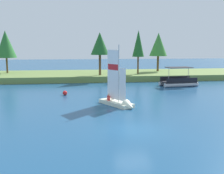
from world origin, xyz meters
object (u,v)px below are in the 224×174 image
at_px(pontoon_boat, 178,81).
at_px(channel_buoy, 65,93).
at_px(shoreline_tree_midleft, 100,44).
at_px(sailboat, 121,102).
at_px(shoreline_tree_left, 6,44).
at_px(shoreline_tree_midright, 158,45).
at_px(shoreline_tree_centre, 138,44).

relative_size(pontoon_boat, channel_buoy, 9.89).
distance_m(shoreline_tree_midleft, channel_buoy, 14.67).
distance_m(sailboat, pontoon_boat, 15.63).
xyz_separation_m(sailboat, channel_buoy, (-5.67, 6.38, -0.20)).
xyz_separation_m(shoreline_tree_left, sailboat, (16.87, -24.08, -5.61)).
relative_size(shoreline_tree_midleft, shoreline_tree_midright, 0.97).
relative_size(shoreline_tree_midleft, shoreline_tree_centre, 0.94).
bearing_deg(sailboat, shoreline_tree_centre, 132.71).
bearing_deg(shoreline_tree_midright, shoreline_tree_left, -179.92).
xyz_separation_m(shoreline_tree_centre, sailboat, (-6.21, -20.14, -5.70)).
bearing_deg(shoreline_tree_centre, shoreline_tree_midright, 39.64).
xyz_separation_m(shoreline_tree_midleft, pontoon_boat, (10.91, -7.10, -5.46)).
bearing_deg(shoreline_tree_centre, pontoon_boat, -63.84).
distance_m(shoreline_tree_left, shoreline_tree_midright, 27.89).
bearing_deg(shoreline_tree_midright, shoreline_tree_midleft, -155.39).
relative_size(shoreline_tree_left, sailboat, 1.19).
height_order(shoreline_tree_centre, pontoon_boat, shoreline_tree_centre).
bearing_deg(pontoon_boat, shoreline_tree_left, 148.92).
height_order(shoreline_tree_midleft, pontoon_boat, shoreline_tree_midleft).
bearing_deg(shoreline_tree_centre, sailboat, -107.14).
bearing_deg(pontoon_boat, sailboat, -138.10).
bearing_deg(shoreline_tree_midright, channel_buoy, -133.25).
bearing_deg(shoreline_tree_midleft, channel_buoy, -112.34).
bearing_deg(sailboat, channel_buoy, -168.51).
relative_size(shoreline_tree_midleft, sailboat, 1.12).
height_order(shoreline_tree_left, channel_buoy, shoreline_tree_left).
xyz_separation_m(shoreline_tree_midleft, shoreline_tree_midright, (11.58, 5.30, -0.08)).
distance_m(shoreline_tree_left, shoreline_tree_centre, 23.42).
distance_m(shoreline_tree_centre, channel_buoy, 19.11).
bearing_deg(sailboat, shoreline_tree_left, -175.14).
distance_m(shoreline_tree_midleft, shoreline_tree_centre, 6.90).
distance_m(shoreline_tree_centre, shoreline_tree_midright, 6.25).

